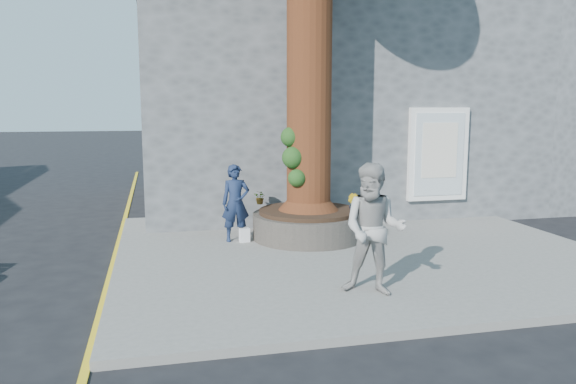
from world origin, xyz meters
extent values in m
plane|color=black|center=(0.00, 0.00, 0.00)|extent=(120.00, 120.00, 0.00)
cube|color=slate|center=(1.50, 1.00, 0.06)|extent=(9.00, 8.00, 0.12)
cube|color=yellow|center=(-3.05, 1.00, 0.00)|extent=(0.10, 30.00, 0.01)
cube|color=#4F5254|center=(2.50, 7.20, 3.00)|extent=(10.00, 8.00, 6.00)
cube|color=white|center=(4.30, 3.14, 1.70)|extent=(1.50, 0.12, 2.20)
cube|color=silver|center=(4.30, 3.08, 1.70)|extent=(1.25, 0.04, 1.95)
cube|color=silver|center=(4.30, 3.06, 1.80)|extent=(0.90, 0.02, 1.30)
cube|color=#4F5254|center=(10.50, 7.20, 3.00)|extent=(6.00, 8.00, 6.00)
cylinder|color=black|center=(0.80, 2.00, 0.38)|extent=(2.30, 2.30, 0.52)
cylinder|color=black|center=(0.80, 2.00, 0.68)|extent=(2.04, 2.04, 0.08)
cylinder|color=#401E10|center=(0.80, 2.00, 4.47)|extent=(0.90, 0.90, 7.50)
cone|color=#401E10|center=(0.80, 2.00, 1.07)|extent=(1.24, 1.24, 0.70)
sphere|color=#1C3B13|center=(0.42, 1.80, 1.82)|extent=(0.44, 0.44, 0.44)
sphere|color=#1C3B13|center=(0.48, 1.70, 1.42)|extent=(0.36, 0.36, 0.36)
sphere|color=#1C3B13|center=(0.40, 1.92, 2.22)|extent=(0.40, 0.40, 0.40)
imported|color=#16223F|center=(-0.70, 2.09, 0.90)|extent=(0.58, 0.39, 1.56)
imported|color=#9E9A97|center=(0.79, -1.60, 1.08)|extent=(1.16, 1.09, 1.91)
cube|color=white|center=(-0.55, 1.95, 0.26)|extent=(0.22, 0.15, 0.28)
imported|color=gray|center=(0.69, 2.85, 0.90)|extent=(0.20, 0.15, 0.35)
imported|color=gray|center=(1.47, 1.15, 0.94)|extent=(0.31, 0.31, 0.43)
imported|color=gray|center=(1.65, 1.15, 0.87)|extent=(0.17, 0.17, 0.30)
imported|color=gray|center=(-0.05, 2.85, 0.87)|extent=(0.36, 0.36, 0.30)
camera|label=1|loc=(-2.23, -8.99, 2.82)|focal=35.00mm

